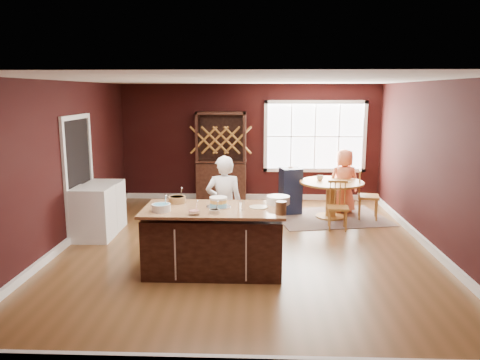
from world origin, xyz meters
The scene contains 27 objects.
room_shell centered at (0.00, 0.00, 1.35)m, with size 7.00×7.00×7.00m.
window centered at (1.50, 3.47, 1.50)m, with size 2.36×0.10×1.66m, color white, non-canonical shape.
doorway centered at (-2.97, 0.60, 1.02)m, with size 0.08×1.26×2.13m, color white, non-canonical shape.
kitchen_island centered at (-0.43, -1.06, 0.44)m, with size 1.97×1.03×0.92m.
dining_table centered at (1.67, 1.87, 0.53)m, with size 1.28×1.28×0.75m.
baker centered at (-0.33, -0.34, 0.78)m, with size 0.57×0.38×1.57m, color white.
layer_cake centered at (-0.36, -1.00, 0.99)m, with size 0.35×0.35×0.14m, color silver, non-canonical shape.
bowl_blue centered at (-1.12, -1.27, 0.97)m, with size 0.26×0.26×0.10m, color silver.
bowl_yellow centered at (-0.99, -0.78, 0.97)m, with size 0.25×0.25×0.09m, color olive.
bowl_pink centered at (-0.65, -1.44, 0.95)m, with size 0.16×0.16×0.06m, color silver.
bowl_olive centered at (-0.39, -1.36, 0.95)m, with size 0.14×0.14×0.05m, color beige.
drinking_glass centered at (-0.02, -1.16, 0.99)m, with size 0.07×0.07×0.14m, color silver.
dinner_plate centered at (0.20, -1.03, 0.93)m, with size 0.26×0.26×0.02m, color beige.
white_tub centered at (0.49, -0.78, 0.98)m, with size 0.34×0.34×0.12m, color white.
stoneware_crock centered at (0.50, -1.37, 1.01)m, with size 0.15×0.15×0.18m, color brown.
rug centered at (1.67, 1.87, 0.01)m, with size 2.16×1.67×0.01m, color brown.
chair_east centered at (2.40, 1.80, 0.51)m, with size 0.43×0.41×1.02m, color olive, non-canonical shape.
chair_south centered at (1.67, 1.04, 0.46)m, with size 0.38×0.36×0.91m, color #995C23, non-canonical shape.
chair_north centered at (1.96, 2.71, 0.48)m, with size 0.40×0.38×0.96m, color #955720, non-canonical shape.
seated_woman centered at (1.99, 2.30, 0.68)m, with size 0.66×0.43×1.35m, color #EE7A51.
high_chair centered at (0.87, 2.20, 0.50)m, with size 0.41×0.41×1.00m, color #161F3F, non-canonical shape.
toddler centered at (0.92, 2.22, 0.81)m, with size 0.18×0.14×0.26m, color #8CA5BF, non-canonical shape.
table_plate centered at (1.95, 1.81, 0.76)m, with size 0.19×0.19×0.01m, color beige.
table_cup centered at (1.45, 1.97, 0.80)m, with size 0.13×0.13×0.10m, color beige.
hutch centered at (-0.66, 3.22, 1.04)m, with size 1.13×0.47×2.07m, color #432311.
washer centered at (-2.64, 0.28, 0.46)m, with size 0.63×0.61×0.92m, color white.
dryer centered at (-2.64, 0.92, 0.45)m, with size 0.62×0.60×0.89m, color white.
Camera 1 is at (0.19, -7.40, 2.52)m, focal length 35.00 mm.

